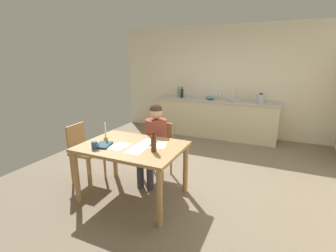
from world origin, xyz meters
TOP-DOWN VIEW (x-y plane):
  - ground_plane at (0.00, 0.00)m, footprint 5.20×5.20m
  - wall_back at (0.00, 2.60)m, footprint 5.20×0.12m
  - kitchen_counter at (0.00, 2.24)m, footprint 2.83×0.64m
  - dining_table at (-0.35, -0.92)m, footprint 1.32×0.94m
  - chair_at_table at (-0.31, -0.21)m, footprint 0.41×0.41m
  - person_seated at (-0.31, -0.36)m, footprint 0.33×0.59m
  - chair_side_empty at (-1.27, -0.83)m, footprint 0.42×0.42m
  - coffee_mug at (-0.69, -1.23)m, footprint 0.11×0.07m
  - candlestick at (-0.78, -0.91)m, footprint 0.06×0.06m
  - book_magazine at (-0.67, -1.10)m, footprint 0.23×0.28m
  - paper_letter at (-0.47, -1.02)m, footprint 0.24×0.31m
  - paper_bill at (-0.21, -0.75)m, footprint 0.22×0.30m
  - paper_envelope at (-0.20, -1.06)m, footprint 0.24×0.32m
  - paper_receipt at (-0.04, -0.76)m, footprint 0.28×0.34m
  - wine_bottle_on_table at (0.01, -1.00)m, footprint 0.07×0.07m
  - sink_unit at (0.42, 2.24)m, footprint 0.36×0.36m
  - bottle_oil at (-0.98, 2.28)m, footprint 0.08×0.08m
  - bottle_vinegar at (-0.85, 2.18)m, footprint 0.07×0.07m
  - mixing_bowl at (-0.14, 2.18)m, footprint 0.21×0.21m
  - stovetop_kettle at (0.98, 2.24)m, footprint 0.18×0.18m
  - wine_glass_near_sink at (0.06, 2.39)m, footprint 0.07×0.07m
  - wine_glass_by_kettle at (-0.05, 2.39)m, footprint 0.07×0.07m
  - wine_glass_back_left at (-0.16, 2.39)m, footprint 0.07×0.07m

SIDE VIEW (x-z plane):
  - ground_plane at x=0.00m, z-range -0.04..0.00m
  - kitchen_counter at x=0.00m, z-range 0.00..0.90m
  - chair_at_table at x=-0.31m, z-range 0.05..0.91m
  - chair_side_empty at x=-1.27m, z-range 0.06..0.95m
  - dining_table at x=-0.35m, z-range 0.27..1.02m
  - person_seated at x=-0.31m, z-range 0.08..1.28m
  - paper_letter at x=-0.47m, z-range 0.74..0.75m
  - paper_bill at x=-0.21m, z-range 0.74..0.75m
  - paper_envelope at x=-0.20m, z-range 0.74..0.75m
  - paper_receipt at x=-0.04m, z-range 0.74..0.75m
  - book_magazine at x=-0.67m, z-range 0.74..0.77m
  - coffee_mug at x=-0.69m, z-range 0.75..0.84m
  - candlestick at x=-0.78m, z-range 0.69..0.94m
  - wine_bottle_on_table at x=0.01m, z-range 0.73..0.97m
  - sink_unit at x=0.42m, z-range 0.80..1.04m
  - mixing_bowl at x=-0.14m, z-range 0.90..0.99m
  - stovetop_kettle at x=0.98m, z-range 0.89..1.11m
  - wine_glass_near_sink at x=0.06m, z-range 0.93..1.09m
  - wine_glass_by_kettle at x=-0.05m, z-range 0.93..1.09m
  - wine_glass_back_left at x=-0.16m, z-range 0.93..1.09m
  - bottle_vinegar at x=-0.85m, z-range 0.88..1.14m
  - bottle_oil at x=-0.98m, z-range 0.88..1.16m
  - wall_back at x=0.00m, z-range 0.00..2.60m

